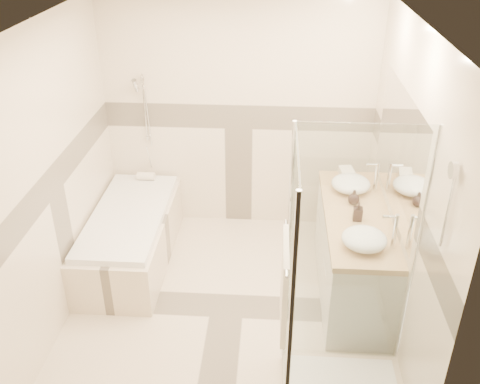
# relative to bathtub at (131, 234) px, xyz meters

# --- Properties ---
(room) EXTENTS (2.82, 3.02, 2.52)m
(room) POSITION_rel_bathtub_xyz_m (1.08, -0.64, 0.95)
(room) COLOR beige
(room) RESTS_ON ground
(bathtub) EXTENTS (0.75, 1.70, 0.56)m
(bathtub) POSITION_rel_bathtub_xyz_m (0.00, 0.00, 0.00)
(bathtub) COLOR beige
(bathtub) RESTS_ON ground
(vanity) EXTENTS (0.58, 1.62, 0.85)m
(vanity) POSITION_rel_bathtub_xyz_m (2.15, -0.35, 0.12)
(vanity) COLOR silver
(vanity) RESTS_ON ground
(shower_enclosure) EXTENTS (0.96, 0.93, 2.04)m
(shower_enclosure) POSITION_rel_bathtub_xyz_m (1.86, -1.62, 0.20)
(shower_enclosure) COLOR beige
(shower_enclosure) RESTS_ON ground
(vessel_sink_near) EXTENTS (0.36, 0.36, 0.14)m
(vessel_sink_near) POSITION_rel_bathtub_xyz_m (2.13, 0.06, 0.62)
(vessel_sink_near) COLOR white
(vessel_sink_near) RESTS_ON vanity
(vessel_sink_far) EXTENTS (0.36, 0.36, 0.14)m
(vessel_sink_far) POSITION_rel_bathtub_xyz_m (2.13, -0.86, 0.61)
(vessel_sink_far) COLOR white
(vessel_sink_far) RESTS_ON vanity
(faucet_near) EXTENTS (0.12, 0.03, 0.29)m
(faucet_near) POSITION_rel_bathtub_xyz_m (2.35, 0.06, 0.71)
(faucet_near) COLOR silver
(faucet_near) RESTS_ON vanity
(faucet_far) EXTENTS (0.12, 0.03, 0.30)m
(faucet_far) POSITION_rel_bathtub_xyz_m (2.34, -0.86, 0.72)
(faucet_far) COLOR silver
(faucet_far) RESTS_ON vanity
(amenity_bottle_a) EXTENTS (0.08, 0.08, 0.17)m
(amenity_bottle_a) POSITION_rel_bathtub_xyz_m (2.13, -0.46, 0.63)
(amenity_bottle_a) COLOR black
(amenity_bottle_a) RESTS_ON vanity
(amenity_bottle_b) EXTENTS (0.11, 0.11, 0.14)m
(amenity_bottle_b) POSITION_rel_bathtub_xyz_m (2.13, -0.18, 0.61)
(amenity_bottle_b) COLOR black
(amenity_bottle_b) RESTS_ON vanity
(folded_towels) EXTENTS (0.15, 0.23, 0.07)m
(folded_towels) POSITION_rel_bathtub_xyz_m (2.13, 0.36, 0.58)
(folded_towels) COLOR white
(folded_towels) RESTS_ON vanity
(rolled_towel) EXTENTS (0.19, 0.09, 0.09)m
(rolled_towel) POSITION_rel_bathtub_xyz_m (0.03, 0.70, 0.30)
(rolled_towel) COLOR white
(rolled_towel) RESTS_ON bathtub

